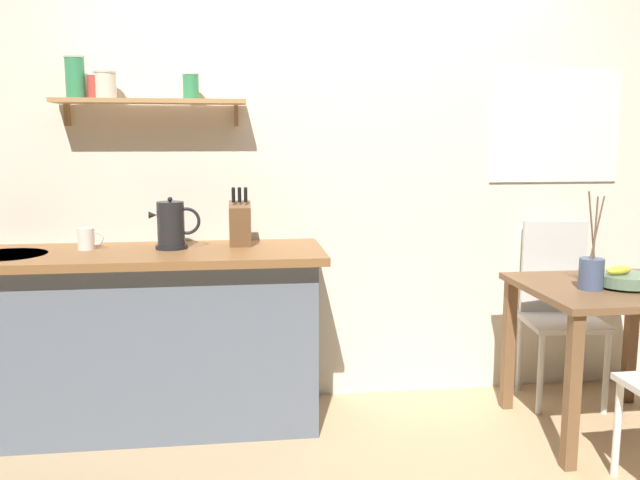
{
  "coord_description": "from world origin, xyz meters",
  "views": [
    {
      "loc": [
        -0.51,
        -2.93,
        1.45
      ],
      "look_at": [
        -0.1,
        0.25,
        0.95
      ],
      "focal_mm": 36.75,
      "sensor_mm": 36.0,
      "label": 1
    }
  ],
  "objects_px": {
    "twig_vase": "(591,273)",
    "dining_table": "(608,312)",
    "dining_chair_far": "(558,303)",
    "electric_kettle": "(172,225)",
    "knife_block": "(240,223)",
    "coffee_mug_by_sink": "(87,239)",
    "fruit_bowl": "(624,279)"
  },
  "relations": [
    {
      "from": "twig_vase",
      "to": "dining_table",
      "type": "bearing_deg",
      "value": 20.66
    },
    {
      "from": "dining_chair_far",
      "to": "twig_vase",
      "type": "height_order",
      "value": "twig_vase"
    },
    {
      "from": "electric_kettle",
      "to": "knife_block",
      "type": "relative_size",
      "value": 0.85
    },
    {
      "from": "dining_chair_far",
      "to": "coffee_mug_by_sink",
      "type": "bearing_deg",
      "value": -179.0
    },
    {
      "from": "twig_vase",
      "to": "knife_block",
      "type": "relative_size",
      "value": 1.54
    },
    {
      "from": "dining_table",
      "to": "fruit_bowl",
      "type": "bearing_deg",
      "value": -33.86
    },
    {
      "from": "twig_vase",
      "to": "fruit_bowl",
      "type": "bearing_deg",
      "value": 5.35
    },
    {
      "from": "dining_chair_far",
      "to": "knife_block",
      "type": "relative_size",
      "value": 3.27
    },
    {
      "from": "dining_chair_far",
      "to": "coffee_mug_by_sink",
      "type": "relative_size",
      "value": 7.89
    },
    {
      "from": "dining_table",
      "to": "coffee_mug_by_sink",
      "type": "xyz_separation_m",
      "value": [
        -2.52,
        0.42,
        0.35
      ]
    },
    {
      "from": "dining_chair_far",
      "to": "knife_block",
      "type": "distance_m",
      "value": 1.82
    },
    {
      "from": "coffee_mug_by_sink",
      "to": "electric_kettle",
      "type": "bearing_deg",
      "value": -3.83
    },
    {
      "from": "coffee_mug_by_sink",
      "to": "dining_chair_far",
      "type": "bearing_deg",
      "value": 1.0
    },
    {
      "from": "dining_table",
      "to": "dining_chair_far",
      "type": "bearing_deg",
      "value": 91.77
    },
    {
      "from": "fruit_bowl",
      "to": "coffee_mug_by_sink",
      "type": "height_order",
      "value": "coffee_mug_by_sink"
    },
    {
      "from": "dining_table",
      "to": "knife_block",
      "type": "bearing_deg",
      "value": 166.28
    },
    {
      "from": "dining_chair_far",
      "to": "twig_vase",
      "type": "bearing_deg",
      "value": -102.81
    },
    {
      "from": "knife_block",
      "to": "dining_table",
      "type": "bearing_deg",
      "value": -13.72
    },
    {
      "from": "dining_table",
      "to": "electric_kettle",
      "type": "xyz_separation_m",
      "value": [
        -2.11,
        0.39,
        0.41
      ]
    },
    {
      "from": "dining_table",
      "to": "electric_kettle",
      "type": "height_order",
      "value": "electric_kettle"
    },
    {
      "from": "dining_table",
      "to": "coffee_mug_by_sink",
      "type": "distance_m",
      "value": 2.58
    },
    {
      "from": "fruit_bowl",
      "to": "electric_kettle",
      "type": "relative_size",
      "value": 1.05
    },
    {
      "from": "dining_table",
      "to": "dining_chair_far",
      "type": "height_order",
      "value": "dining_chair_far"
    },
    {
      "from": "fruit_bowl",
      "to": "coffee_mug_by_sink",
      "type": "relative_size",
      "value": 2.15
    },
    {
      "from": "electric_kettle",
      "to": "knife_block",
      "type": "xyz_separation_m",
      "value": [
        0.34,
        0.04,
        0.0
      ]
    },
    {
      "from": "twig_vase",
      "to": "electric_kettle",
      "type": "xyz_separation_m",
      "value": [
        -1.97,
        0.44,
        0.2
      ]
    },
    {
      "from": "fruit_bowl",
      "to": "electric_kettle",
      "type": "height_order",
      "value": "electric_kettle"
    },
    {
      "from": "electric_kettle",
      "to": "dining_table",
      "type": "bearing_deg",
      "value": -10.57
    },
    {
      "from": "dining_table",
      "to": "fruit_bowl",
      "type": "distance_m",
      "value": 0.18
    },
    {
      "from": "twig_vase",
      "to": "electric_kettle",
      "type": "height_order",
      "value": "twig_vase"
    },
    {
      "from": "dining_table",
      "to": "twig_vase",
      "type": "relative_size",
      "value": 1.73
    },
    {
      "from": "fruit_bowl",
      "to": "knife_block",
      "type": "height_order",
      "value": "knife_block"
    }
  ]
}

